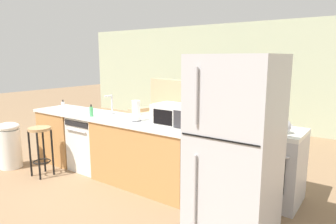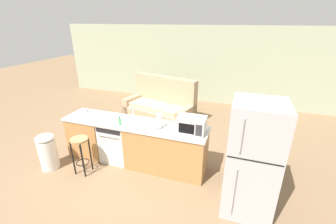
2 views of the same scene
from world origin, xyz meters
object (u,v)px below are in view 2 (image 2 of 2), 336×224
at_px(soap_bottle, 120,121).
at_px(microwave, 191,125).
at_px(trash_bin, 48,151).
at_px(paper_towel_roll, 159,121).
at_px(stove_range, 249,148).
at_px(couch, 161,108).
at_px(refrigerator, 252,160).
at_px(dishwasher, 117,141).
at_px(dish_soap_bottle, 88,115).
at_px(kettle, 263,127).
at_px(bar_stool, 80,148).

bearing_deg(soap_bottle, microwave, 7.17).
xyz_separation_m(microwave, trash_bin, (-2.68, -0.74, -0.66)).
distance_m(paper_towel_roll, trash_bin, 2.30).
xyz_separation_m(stove_range, couch, (-2.45, 1.58, -0.06)).
xyz_separation_m(refrigerator, trash_bin, (-3.72, -0.19, -0.51)).
bearing_deg(couch, dishwasher, -94.08).
distance_m(soap_bottle, dish_soap_bottle, 0.77).
distance_m(dishwasher, kettle, 2.86).
distance_m(kettle, bar_stool, 3.37).
bearing_deg(couch, microwave, -56.60).
bearing_deg(microwave, dishwasher, 179.95).
height_order(microwave, paper_towel_roll, paper_towel_roll).
bearing_deg(couch, trash_bin, -113.93).
distance_m(soap_bottle, bar_stool, 0.88).
bearing_deg(kettle, trash_bin, -163.35).
relative_size(bar_stool, trash_bin, 1.00).
bearing_deg(stove_range, couch, 147.10).
relative_size(paper_towel_roll, dish_soap_bottle, 1.60).
bearing_deg(bar_stool, soap_bottle, 38.16).
relative_size(microwave, bar_stool, 0.68).
relative_size(dishwasher, refrigerator, 0.47).
distance_m(kettle, trash_bin, 4.11).
height_order(dishwasher, kettle, kettle).
xyz_separation_m(refrigerator, couch, (-2.45, 2.68, -0.49)).
bearing_deg(paper_towel_roll, refrigerator, -17.29).
bearing_deg(stove_range, microwave, -152.17).
relative_size(soap_bottle, bar_stool, 0.24).
bearing_deg(soap_bottle, dishwasher, 140.39).
xyz_separation_m(microwave, dish_soap_bottle, (-2.12, -0.10, -0.07)).
distance_m(bar_stool, trash_bin, 0.75).
xyz_separation_m(dishwasher, refrigerator, (2.60, -0.55, 0.47)).
height_order(refrigerator, soap_bottle, refrigerator).
height_order(stove_range, bar_stool, stove_range).
bearing_deg(kettle, microwave, -160.69).
bearing_deg(trash_bin, dish_soap_bottle, 48.66).
bearing_deg(refrigerator, kettle, 80.15).
height_order(trash_bin, couch, couch).
distance_m(paper_towel_roll, soap_bottle, 0.77).
relative_size(microwave, kettle, 2.44).
distance_m(dishwasher, couch, 2.14).
distance_m(dishwasher, soap_bottle, 0.61).
xyz_separation_m(refrigerator, paper_towel_roll, (-1.64, 0.51, 0.15)).
bearing_deg(bar_stool, microwave, 18.22).
xyz_separation_m(dish_soap_bottle, kettle, (3.33, 0.53, 0.01)).
height_order(dishwasher, soap_bottle, soap_bottle).
bearing_deg(paper_towel_roll, dishwasher, 177.63).
distance_m(refrigerator, paper_towel_roll, 1.72).
height_order(microwave, dish_soap_bottle, microwave).
xyz_separation_m(refrigerator, kettle, (0.17, 0.97, 0.10)).
xyz_separation_m(stove_range, refrigerator, (-0.00, -1.10, 0.44)).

